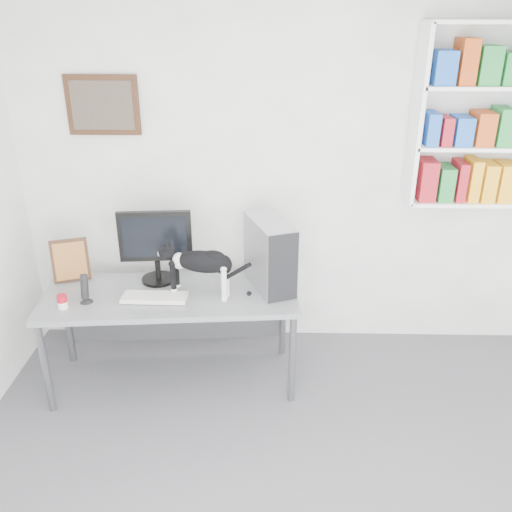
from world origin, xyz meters
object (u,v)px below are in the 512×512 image
speaker (85,288)px  soup_can (62,302)px  leaning_print (70,260)px  monitor (156,246)px  bookshelf (490,117)px  desk (174,337)px  keyboard (155,297)px  cat (202,273)px  pc_tower (270,254)px

speaker → soup_can: speaker is taller
leaning_print → monitor: bearing=-18.7°
bookshelf → monitor: size_ratio=2.28×
bookshelf → desk: bearing=-166.9°
keyboard → leaning_print: size_ratio=1.37×
keyboard → speaker: (-0.45, -0.05, 0.09)m
monitor → bookshelf: bearing=2.6°
monitor → soup_can: bearing=-148.6°
bookshelf → monitor: bearing=-172.1°
desk → cat: bearing=-15.2°
monitor → cat: size_ratio=0.95×
desk → leaning_print: leaning_print is taller
monitor → keyboard: size_ratio=1.24×
bookshelf → cat: bookshelf is taller
monitor → cat: monitor is taller
speaker → cat: bearing=18.1°
pc_tower → cat: pc_tower is taller
bookshelf → soup_can: (-2.86, -0.73, -1.07)m
leaning_print → cat: 1.00m
soup_can → cat: bearing=11.5°
speaker → soup_can: (-0.13, -0.08, -0.06)m
bookshelf → pc_tower: 1.78m
bookshelf → soup_can: 3.14m
desk → monitor: (-0.11, 0.19, 0.64)m
bookshelf → monitor: 2.48m
pc_tower → soup_can: size_ratio=5.15×
pc_tower → soup_can: 1.42m
desk → soup_can: 0.82m
monitor → leaning_print: size_ratio=1.70×
bookshelf → keyboard: size_ratio=2.83×
monitor → leaning_print: monitor is taller
desk → keyboard: 0.40m
desk → soup_can: (-0.67, -0.22, 0.41)m
soup_can → monitor: bearing=36.7°
soup_can → speaker: bearing=33.2°
leaning_print → soup_can: 0.43m
speaker → pc_tower: bearing=23.3°
leaning_print → speaker: bearing=-77.3°
bookshelf → pc_tower: bookshelf is taller
leaning_print → cat: size_ratio=0.56×
cat → speaker: bearing=-162.5°
monitor → keyboard: (0.03, -0.28, -0.25)m
bookshelf → keyboard: 2.60m
monitor → keyboard: 0.38m
bookshelf → cat: size_ratio=2.16×
speaker → leaning_print: (-0.20, 0.33, 0.06)m
bookshelf → speaker: (-2.73, -0.65, -1.02)m
bookshelf → soup_can: size_ratio=12.94×
desk → speaker: size_ratio=8.39×
monitor → pc_tower: (0.80, -0.06, -0.03)m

